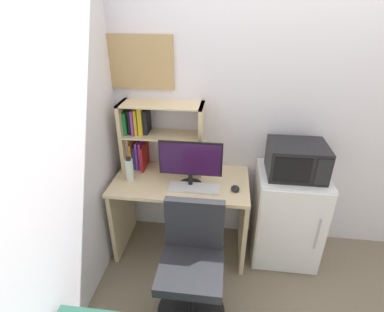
{
  "coord_description": "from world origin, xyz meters",
  "views": [
    {
      "loc": [
        -0.61,
        -2.42,
        2.07
      ],
      "look_at": [
        -0.88,
        -0.34,
        1.0
      ],
      "focal_mm": 27.62,
      "sensor_mm": 36.0,
      "label": 1
    }
  ],
  "objects_px": {
    "mini_fridge": "(286,216)",
    "desk_chair": "(192,270)",
    "computer_mouse": "(235,189)",
    "water_bottle": "(129,170)",
    "microwave": "(296,160)",
    "monitor": "(190,162)",
    "hutch_bookshelf": "(151,134)",
    "keyboard": "(194,188)",
    "wall_corkboard": "(138,62)"
  },
  "relations": [
    {
      "from": "mini_fridge",
      "to": "desk_chair",
      "type": "xyz_separation_m",
      "value": [
        -0.75,
        -0.67,
        -0.03
      ]
    },
    {
      "from": "computer_mouse",
      "to": "water_bottle",
      "type": "height_order",
      "value": "water_bottle"
    },
    {
      "from": "mini_fridge",
      "to": "microwave",
      "type": "height_order",
      "value": "microwave"
    },
    {
      "from": "monitor",
      "to": "microwave",
      "type": "height_order",
      "value": "monitor"
    },
    {
      "from": "hutch_bookshelf",
      "to": "desk_chair",
      "type": "height_order",
      "value": "hutch_bookshelf"
    },
    {
      "from": "computer_mouse",
      "to": "mini_fridge",
      "type": "relative_size",
      "value": 0.11
    },
    {
      "from": "desk_chair",
      "to": "monitor",
      "type": "bearing_deg",
      "value": 98.47
    },
    {
      "from": "water_bottle",
      "to": "keyboard",
      "type": "bearing_deg",
      "value": -7.95
    },
    {
      "from": "desk_chair",
      "to": "computer_mouse",
      "type": "bearing_deg",
      "value": 62.17
    },
    {
      "from": "mini_fridge",
      "to": "microwave",
      "type": "relative_size",
      "value": 1.91
    },
    {
      "from": "desk_chair",
      "to": "wall_corkboard",
      "type": "xyz_separation_m",
      "value": [
        -0.56,
        0.93,
        1.26
      ]
    },
    {
      "from": "monitor",
      "to": "microwave",
      "type": "bearing_deg",
      "value": 8.61
    },
    {
      "from": "computer_mouse",
      "to": "mini_fridge",
      "type": "height_order",
      "value": "mini_fridge"
    },
    {
      "from": "hutch_bookshelf",
      "to": "keyboard",
      "type": "bearing_deg",
      "value": -37.02
    },
    {
      "from": "computer_mouse",
      "to": "mini_fridge",
      "type": "bearing_deg",
      "value": 16.8
    },
    {
      "from": "hutch_bookshelf",
      "to": "keyboard",
      "type": "distance_m",
      "value": 0.61
    },
    {
      "from": "hutch_bookshelf",
      "to": "computer_mouse",
      "type": "relative_size",
      "value": 7.42
    },
    {
      "from": "keyboard",
      "to": "desk_chair",
      "type": "height_order",
      "value": "desk_chair"
    },
    {
      "from": "monitor",
      "to": "keyboard",
      "type": "relative_size",
      "value": 1.22
    },
    {
      "from": "monitor",
      "to": "mini_fridge",
      "type": "height_order",
      "value": "monitor"
    },
    {
      "from": "mini_fridge",
      "to": "computer_mouse",
      "type": "bearing_deg",
      "value": -163.2
    },
    {
      "from": "keyboard",
      "to": "desk_chair",
      "type": "relative_size",
      "value": 0.46
    },
    {
      "from": "monitor",
      "to": "computer_mouse",
      "type": "distance_m",
      "value": 0.42
    },
    {
      "from": "hutch_bookshelf",
      "to": "keyboard",
      "type": "xyz_separation_m",
      "value": [
        0.41,
        -0.31,
        -0.32
      ]
    },
    {
      "from": "microwave",
      "to": "computer_mouse",
      "type": "bearing_deg",
      "value": -162.86
    },
    {
      "from": "microwave",
      "to": "wall_corkboard",
      "type": "distance_m",
      "value": 1.49
    },
    {
      "from": "monitor",
      "to": "keyboard",
      "type": "bearing_deg",
      "value": -51.55
    },
    {
      "from": "computer_mouse",
      "to": "microwave",
      "type": "distance_m",
      "value": 0.54
    },
    {
      "from": "keyboard",
      "to": "water_bottle",
      "type": "xyz_separation_m",
      "value": [
        -0.56,
        0.08,
        0.09
      ]
    },
    {
      "from": "hutch_bookshelf",
      "to": "microwave",
      "type": "relative_size",
      "value": 1.59
    },
    {
      "from": "water_bottle",
      "to": "computer_mouse",
      "type": "bearing_deg",
      "value": -3.43
    },
    {
      "from": "hutch_bookshelf",
      "to": "water_bottle",
      "type": "xyz_separation_m",
      "value": [
        -0.14,
        -0.23,
        -0.23
      ]
    },
    {
      "from": "monitor",
      "to": "wall_corkboard",
      "type": "distance_m",
      "value": 0.92
    },
    {
      "from": "hutch_bookshelf",
      "to": "mini_fridge",
      "type": "bearing_deg",
      "value": -6.86
    },
    {
      "from": "desk_chair",
      "to": "hutch_bookshelf",
      "type": "bearing_deg",
      "value": 119.36
    },
    {
      "from": "monitor",
      "to": "mini_fridge",
      "type": "xyz_separation_m",
      "value": [
        0.83,
        0.12,
        -0.54
      ]
    },
    {
      "from": "wall_corkboard",
      "to": "water_bottle",
      "type": "bearing_deg",
      "value": -97.62
    },
    {
      "from": "hutch_bookshelf",
      "to": "keyboard",
      "type": "height_order",
      "value": "hutch_bookshelf"
    },
    {
      "from": "water_bottle",
      "to": "microwave",
      "type": "distance_m",
      "value": 1.36
    },
    {
      "from": "hutch_bookshelf",
      "to": "microwave",
      "type": "xyz_separation_m",
      "value": [
        1.21,
        -0.14,
        -0.1
      ]
    },
    {
      "from": "water_bottle",
      "to": "hutch_bookshelf",
      "type": "bearing_deg",
      "value": 58.69
    },
    {
      "from": "computer_mouse",
      "to": "mini_fridge",
      "type": "distance_m",
      "value": 0.59
    },
    {
      "from": "hutch_bookshelf",
      "to": "monitor",
      "type": "distance_m",
      "value": 0.48
    },
    {
      "from": "microwave",
      "to": "desk_chair",
      "type": "bearing_deg",
      "value": -137.91
    },
    {
      "from": "monitor",
      "to": "computer_mouse",
      "type": "height_order",
      "value": "monitor"
    },
    {
      "from": "keyboard",
      "to": "computer_mouse",
      "type": "bearing_deg",
      "value": 4.27
    },
    {
      "from": "computer_mouse",
      "to": "microwave",
      "type": "height_order",
      "value": "microwave"
    },
    {
      "from": "computer_mouse",
      "to": "mini_fridge",
      "type": "xyz_separation_m",
      "value": [
        0.47,
        0.14,
        -0.34
      ]
    },
    {
      "from": "water_bottle",
      "to": "microwave",
      "type": "bearing_deg",
      "value": 3.87
    },
    {
      "from": "keyboard",
      "to": "computer_mouse",
      "type": "relative_size",
      "value": 4.34
    }
  ]
}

